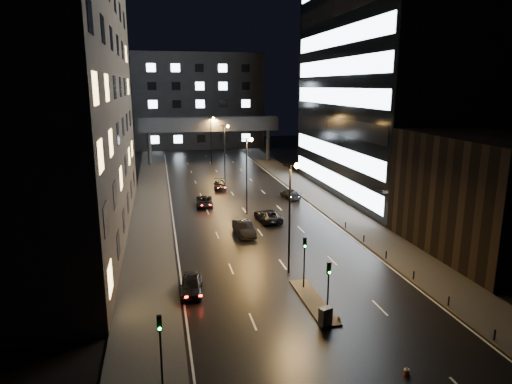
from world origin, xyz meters
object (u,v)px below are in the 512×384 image
utility_cabinet (325,316)px  car_toward_a (268,216)px  car_toward_b (290,194)px  car_away_a (191,285)px  car_away_b (244,228)px  car_away_c (204,202)px  car_away_d (220,185)px

utility_cabinet → car_toward_a: bearing=65.2°
car_toward_a → car_toward_b: (6.12, 10.84, -0.07)m
car_away_a → car_away_b: car_away_b is taller
car_toward_a → car_toward_b: size_ratio=1.15×
car_away_a → utility_cabinet: (8.88, -7.31, 0.05)m
car_away_c → car_away_d: bearing=74.7°
car_away_a → car_toward_a: 21.52m
car_away_a → utility_cabinet: 11.51m
car_toward_b → car_away_b: bearing=49.9°
car_toward_a → car_away_c: bearing=-57.4°
car_away_a → utility_cabinet: car_away_a is taller
car_away_a → car_away_d: bearing=85.4°
car_away_b → car_toward_b: car_away_b is taller
car_away_b → car_away_d: size_ratio=1.04×
car_away_a → car_away_b: 15.41m
car_away_c → car_toward_a: (7.06, -8.96, 0.06)m
car_away_b → car_away_c: 14.10m
car_away_b → car_away_d: (0.51, 24.15, -0.12)m
car_away_a → car_away_c: bearing=88.6°
car_away_b → car_away_c: size_ratio=1.02×
car_away_a → car_toward_b: (17.05, 29.38, -0.06)m
car_toward_b → utility_cabinet: utility_cabinet is taller
car_away_d → car_toward_a: car_toward_a is taller
car_away_a → car_toward_b: 33.97m
car_away_a → car_away_d: (7.48, 37.89, -0.04)m
car_away_b → car_toward_a: car_away_b is taller
car_away_b → car_toward_b: (10.07, 15.64, -0.15)m
car_away_a → car_toward_b: size_ratio=0.93×
car_away_d → car_toward_a: size_ratio=0.89×
car_away_b → car_away_d: car_away_b is taller
car_toward_b → utility_cabinet: (-8.17, -36.69, 0.11)m
car_away_d → car_toward_a: (3.45, -19.36, 0.05)m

